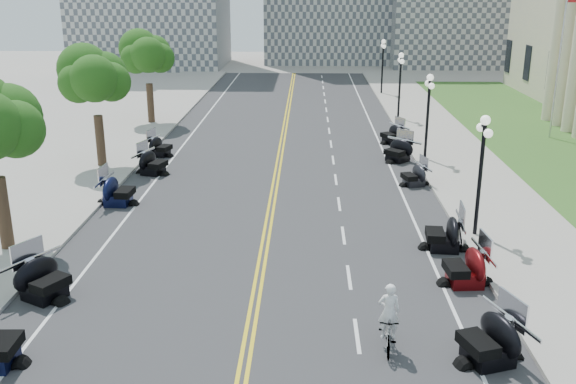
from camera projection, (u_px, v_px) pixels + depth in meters
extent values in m
plane|color=gray|center=(259.00, 276.00, 22.92)|extent=(160.00, 160.00, 0.00)
cube|color=#333335|center=(274.00, 190.00, 32.43)|extent=(16.00, 90.00, 0.01)
cube|color=yellow|center=(272.00, 190.00, 32.43)|extent=(0.12, 90.00, 0.00)
cube|color=yellow|center=(276.00, 190.00, 32.42)|extent=(0.12, 90.00, 0.00)
cube|color=white|center=(401.00, 192.00, 32.24)|extent=(0.12, 90.00, 0.00)
cube|color=white|center=(149.00, 189.00, 32.62)|extent=(0.12, 90.00, 0.00)
cube|color=white|center=(357.00, 336.00, 19.02)|extent=(0.12, 2.00, 0.00)
cube|color=white|center=(349.00, 277.00, 22.82)|extent=(0.12, 2.00, 0.00)
cube|color=white|center=(343.00, 235.00, 26.63)|extent=(0.12, 2.00, 0.00)
cube|color=white|center=(339.00, 204.00, 30.43)|extent=(0.12, 2.00, 0.00)
cube|color=white|center=(336.00, 179.00, 34.23)|extent=(0.12, 2.00, 0.00)
cube|color=white|center=(333.00, 160.00, 38.04)|extent=(0.12, 2.00, 0.00)
cube|color=white|center=(331.00, 144.00, 41.84)|extent=(0.12, 2.00, 0.00)
cube|color=white|center=(329.00, 131.00, 45.64)|extent=(0.12, 2.00, 0.00)
cube|color=white|center=(328.00, 119.00, 49.44)|extent=(0.12, 2.00, 0.00)
cube|color=white|center=(326.00, 110.00, 53.25)|extent=(0.12, 2.00, 0.00)
cube|color=white|center=(325.00, 101.00, 57.05)|extent=(0.12, 2.00, 0.00)
cube|color=white|center=(324.00, 94.00, 60.85)|extent=(0.12, 2.00, 0.00)
cube|color=white|center=(323.00, 88.00, 64.65)|extent=(0.12, 2.00, 0.00)
cube|color=white|center=(323.00, 82.00, 68.46)|extent=(0.12, 2.00, 0.00)
cube|color=white|center=(322.00, 77.00, 72.26)|extent=(0.12, 2.00, 0.00)
cube|color=#9E9991|center=(483.00, 191.00, 32.09)|extent=(5.00, 90.00, 0.15)
cube|color=#9E9991|center=(69.00, 187.00, 32.72)|extent=(5.00, 90.00, 0.15)
cube|color=#356023|center=(564.00, 153.00, 39.50)|extent=(9.00, 60.00, 0.10)
imported|color=#A51414|center=(388.00, 331.00, 18.20)|extent=(0.66, 1.88, 1.11)
imported|color=white|center=(390.00, 287.00, 17.77)|extent=(0.62, 0.41, 1.70)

